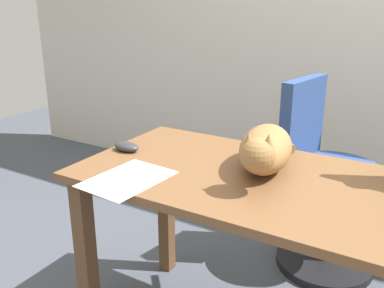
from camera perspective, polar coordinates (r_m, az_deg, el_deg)
The scene contains 5 objects.
desk at distance 1.46m, azimuth 15.91°, elevation -9.51°, with size 1.65×0.66×0.73m.
office_chair at distance 2.20m, azimuth 17.08°, elevation -5.75°, with size 0.49×0.48×0.95m.
cat at distance 1.49m, azimuth 9.81°, elevation -0.64°, with size 0.26×0.60×0.20m.
computer_mouse at distance 1.70m, azimuth -8.79°, elevation -0.35°, with size 0.11×0.06×0.04m, color #333338.
paper_sheet at distance 1.44m, azimuth -8.65°, elevation -4.67°, with size 0.21×0.30×0.00m, color white.
Camera 1 is at (0.29, -1.26, 1.31)m, focal length 39.65 mm.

